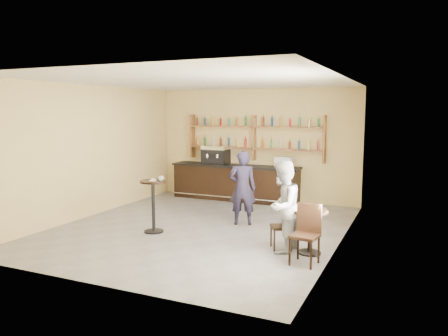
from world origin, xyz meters
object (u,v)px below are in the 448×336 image
at_px(patron_second, 282,207).
at_px(cafe_table, 310,232).
at_px(pedestal_table, 153,206).
at_px(chair_south, 305,235).
at_px(chair_west, 281,226).
at_px(bar_counter, 235,182).
at_px(man_main, 242,188).
at_px(pastry_case, 284,162).
at_px(espresso_machine, 216,155).

bearing_deg(patron_second, cafe_table, 108.56).
relative_size(pedestal_table, chair_south, 1.10).
xyz_separation_m(chair_west, chair_south, (0.60, -0.65, 0.08)).
height_order(bar_counter, cafe_table, bar_counter).
relative_size(bar_counter, man_main, 2.24).
distance_m(man_main, chair_west, 1.93).
relative_size(bar_counter, pastry_case, 7.71).
distance_m(man_main, patron_second, 2.04).
xyz_separation_m(man_main, patron_second, (1.38, -1.51, -0.00)).
relative_size(man_main, chair_west, 1.96).
distance_m(espresso_machine, pastry_case, 2.08).
bearing_deg(bar_counter, chair_west, -56.69).
height_order(chair_west, chair_south, chair_south).
bearing_deg(man_main, chair_south, 113.64).
xyz_separation_m(bar_counter, cafe_table, (3.09, -3.92, -0.11)).
relative_size(man_main, cafe_table, 2.09).
height_order(pastry_case, man_main, man_main).
bearing_deg(pedestal_table, man_main, 42.24).
bearing_deg(bar_counter, man_main, -64.06).
distance_m(bar_counter, pastry_case, 1.60).
distance_m(cafe_table, chair_west, 0.55).
xyz_separation_m(bar_counter, chair_west, (2.54, -3.87, -0.08)).
distance_m(chair_west, chair_south, 0.89).
distance_m(pastry_case, chair_west, 4.09).
bearing_deg(chair_south, bar_counter, 132.06).
bearing_deg(cafe_table, bar_counter, 128.27).
bearing_deg(patron_second, bar_counter, -140.71).
xyz_separation_m(pastry_case, man_main, (-0.24, -2.52, -0.33)).
height_order(bar_counter, pedestal_table, pedestal_table).
bearing_deg(pedestal_table, chair_west, 0.06).
distance_m(pedestal_table, patron_second, 2.89).
bearing_deg(pedestal_table, pastry_case, 65.96).
height_order(pastry_case, pedestal_table, pastry_case).
bearing_deg(patron_second, chair_west, -152.31).
xyz_separation_m(cafe_table, chair_south, (0.05, -0.60, 0.10)).
bearing_deg(man_main, pastry_case, -115.47).
distance_m(pedestal_table, chair_south, 3.47).
bearing_deg(pastry_case, chair_west, -69.18).
height_order(man_main, cafe_table, man_main).
relative_size(espresso_machine, pastry_case, 1.53).
relative_size(espresso_machine, chair_south, 0.74).
relative_size(pastry_case, chair_west, 0.57).
distance_m(chair_west, patron_second, 0.45).
distance_m(man_main, cafe_table, 2.38).
bearing_deg(man_main, espresso_machine, -73.91).
bearing_deg(chair_west, cafe_table, 55.74).
xyz_separation_m(espresso_machine, pastry_case, (2.08, 0.00, -0.12)).
relative_size(espresso_machine, cafe_table, 0.93).
bearing_deg(chair_west, man_main, -164.80).
bearing_deg(pedestal_table, cafe_table, -0.80).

